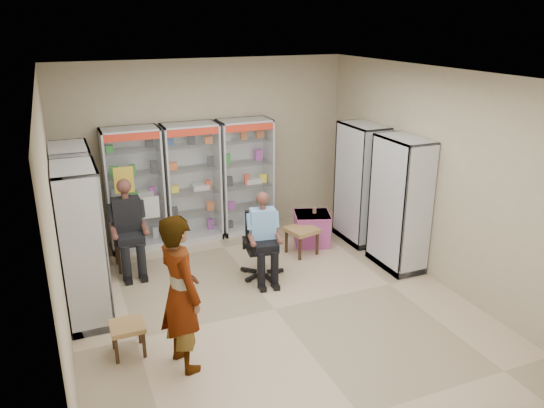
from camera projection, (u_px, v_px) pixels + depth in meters
name	position (u px, v px, depth m)	size (l,w,h in m)	color
floor	(274.00, 309.00, 6.95)	(6.00, 6.00, 0.00)	tan
room_shell	(275.00, 164.00, 6.30)	(5.02, 6.02, 3.01)	tan
cabinet_back_left	(135.00, 190.00, 8.53)	(0.90, 0.50, 2.00)	silver
cabinet_back_mid	(192.00, 183.00, 8.87)	(0.90, 0.50, 2.00)	silver
cabinet_back_right	(245.00, 177.00, 9.22)	(0.90, 0.50, 2.00)	#B2B4B9
cabinet_right_far	(360.00, 184.00, 8.83)	(0.50, 0.90, 2.00)	#A3A5AA
cabinet_right_near	(400.00, 204.00, 7.87)	(0.50, 0.90, 2.00)	silver
cabinet_left_far	(77.00, 216.00, 7.38)	(0.50, 0.90, 2.00)	#ADB0B4
cabinet_left_near	(83.00, 246.00, 6.42)	(0.50, 0.90, 2.00)	#A0A3A7
wooden_chair	(128.00, 239.00, 7.98)	(0.42, 0.42, 0.94)	black
seated_customer	(128.00, 227.00, 7.87)	(0.44, 0.60, 1.34)	black
office_chair	(261.00, 245.00, 7.72)	(0.53, 0.53, 0.97)	black
seated_shopkeeper	(262.00, 238.00, 7.63)	(0.41, 0.56, 1.24)	#6BA7D5
pink_trunk	(312.00, 229.00, 8.89)	(0.56, 0.54, 0.54)	#A14079
tea_glass	(314.00, 210.00, 8.82)	(0.07, 0.07, 0.09)	#4F2706
woven_stool_a	(302.00, 241.00, 8.53)	(0.44, 0.44, 0.44)	olive
woven_stool_b	(128.00, 338.00, 5.99)	(0.37, 0.37, 0.37)	#AC8848
standing_man	(181.00, 293.00, 5.56)	(0.64, 0.42, 1.76)	#949396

